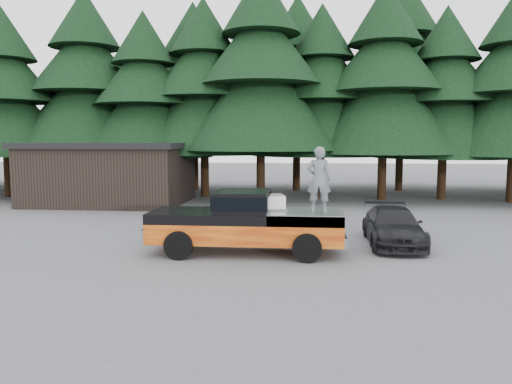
# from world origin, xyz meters

# --- Properties ---
(ground) EXTENTS (120.00, 120.00, 0.00)m
(ground) POSITION_xyz_m (0.00, 0.00, 0.00)
(ground) COLOR #535356
(ground) RESTS_ON ground
(pickup_truck) EXTENTS (6.00, 2.04, 1.33)m
(pickup_truck) POSITION_xyz_m (-0.26, 0.57, 0.67)
(pickup_truck) COLOR orange
(pickup_truck) RESTS_ON ground
(truck_cab) EXTENTS (1.66, 1.90, 0.59)m
(truck_cab) POSITION_xyz_m (-0.36, 0.57, 1.62)
(truck_cab) COLOR black
(truck_cab) RESTS_ON pickup_truck
(air_compressor) EXTENTS (0.70, 0.62, 0.42)m
(air_compressor) POSITION_xyz_m (0.60, 0.71, 1.54)
(air_compressor) COLOR silver
(air_compressor) RESTS_ON pickup_truck
(man_on_bed) EXTENTS (0.75, 0.53, 1.94)m
(man_on_bed) POSITION_xyz_m (1.92, 0.33, 2.30)
(man_on_bed) COLOR slate
(man_on_bed) RESTS_ON pickup_truck
(parked_car) EXTENTS (1.79, 4.26, 1.23)m
(parked_car) POSITION_xyz_m (4.44, 2.30, 0.61)
(parked_car) COLOR black
(parked_car) RESTS_ON ground
(utility_building) EXTENTS (8.40, 6.40, 3.30)m
(utility_building) POSITION_xyz_m (-9.00, 12.00, 1.67)
(utility_building) COLOR black
(utility_building) RESTS_ON ground
(treeline) EXTENTS (60.15, 16.05, 17.50)m
(treeline) POSITION_xyz_m (0.42, 17.20, 7.72)
(treeline) COLOR black
(treeline) RESTS_ON ground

